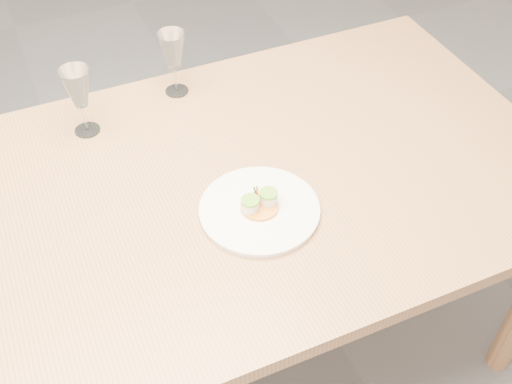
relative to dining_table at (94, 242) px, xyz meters
name	(u,v)px	position (x,y,z in m)	size (l,w,h in m)	color
ground	(133,383)	(0.00, 0.00, -0.68)	(7.00, 7.00, 0.00)	slate
dining_table	(94,242)	(0.00, 0.00, 0.00)	(2.40, 1.00, 0.75)	#AE784B
dinner_plate	(260,209)	(0.38, -0.13, 0.08)	(0.28, 0.28, 0.07)	white
wine_glass_2	(78,89)	(0.08, 0.33, 0.20)	(0.08, 0.08, 0.19)	white
wine_glass_3	(173,52)	(0.35, 0.40, 0.20)	(0.08, 0.08, 0.19)	white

